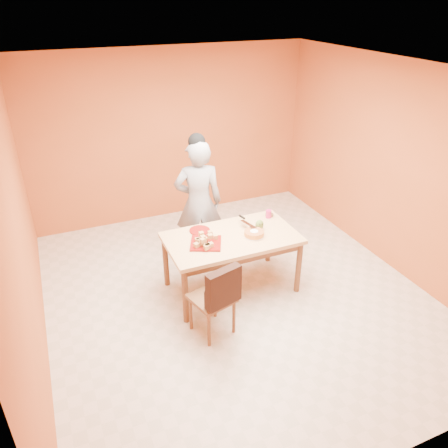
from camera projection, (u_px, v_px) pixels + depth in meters
name	position (u px, v px, depth m)	size (l,w,h in m)	color
floor	(235.00, 294.00, 5.52)	(5.00, 5.00, 0.00)	beige
ceiling	(239.00, 71.00, 4.25)	(5.00, 5.00, 0.00)	white
wall_back	(171.00, 136.00, 6.91)	(4.50, 4.50, 0.00)	#BF5A2C
wall_left	(20.00, 236.00, 4.11)	(5.00, 5.00, 0.00)	#BF5A2C
wall_right	(394.00, 168.00, 5.66)	(5.00, 5.00, 0.00)	#BF5A2C
dining_table	(232.00, 243.00, 5.33)	(1.60, 0.90, 0.76)	#EFC37D
dining_chair	(213.00, 297.00, 4.69)	(0.53, 0.59, 0.93)	brown
pastry_pile	(206.00, 239.00, 5.09)	(0.32, 0.32, 0.10)	tan
person	(199.00, 203.00, 5.84)	(0.64, 0.42, 1.75)	gray
pastry_platter	(206.00, 243.00, 5.12)	(0.35, 0.35, 0.02)	maroon
red_dinner_plate	(200.00, 230.00, 5.40)	(0.26, 0.26, 0.02)	maroon
white_cake_plate	(254.00, 236.00, 5.29)	(0.25, 0.25, 0.01)	white
sponge_cake	(254.00, 233.00, 5.27)	(0.24, 0.24, 0.05)	gold
cake_server	(248.00, 224.00, 5.41)	(0.05, 0.26, 0.01)	silver
egg_ornament	(259.00, 225.00, 5.40)	(0.11, 0.09, 0.13)	olive
magenta_glass	(269.00, 214.00, 5.70)	(0.07, 0.07, 0.10)	#B81B5B
checker_tin	(269.00, 215.00, 5.76)	(0.10, 0.10, 0.03)	#38230F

